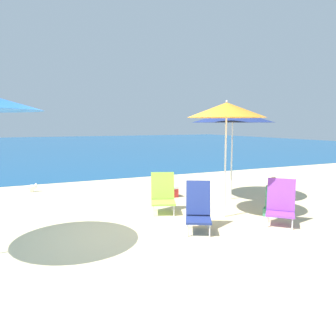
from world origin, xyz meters
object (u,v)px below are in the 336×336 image
at_px(beach_umbrella_navy, 233,117).
at_px(cooler_box, 167,192).
at_px(person_seated_near, 273,200).
at_px(beach_chair_navy, 198,208).
at_px(beach_umbrella_orange, 227,110).
at_px(beach_chair_lime, 163,194).
at_px(beach_chair_purple, 281,203).
at_px(seagull, 32,187).

xyz_separation_m(beach_umbrella_navy, cooler_box, (-1.34, 0.84, -1.87)).
bearing_deg(person_seated_near, beach_chair_navy, -124.55).
bearing_deg(beach_chair_navy, beach_umbrella_orange, 57.57).
xyz_separation_m(beach_umbrella_navy, beach_chair_lime, (-1.99, -0.37, -1.62)).
distance_m(beach_umbrella_orange, cooler_box, 2.86).
distance_m(beach_chair_navy, beach_chair_purple, 1.59).
distance_m(beach_chair_navy, seagull, 5.31).
xyz_separation_m(beach_chair_purple, seagull, (-4.02, 5.03, -0.25)).
xyz_separation_m(cooler_box, seagull, (-3.05, 2.15, 0.00)).
bearing_deg(cooler_box, beach_umbrella_navy, -32.06).
bearing_deg(beach_umbrella_navy, beach_chair_purple, -100.11).
height_order(beach_chair_lime, person_seated_near, beach_chair_lime).
bearing_deg(beach_umbrella_navy, beach_chair_lime, -169.55).
xyz_separation_m(beach_umbrella_navy, beach_chair_navy, (-1.92, -1.72, -1.61)).
bearing_deg(beach_chair_navy, beach_chair_purple, 16.78).
xyz_separation_m(beach_umbrella_navy, beach_umbrella_orange, (-1.04, -1.23, 0.09)).
relative_size(beach_chair_lime, beach_chair_purple, 0.98).
bearing_deg(cooler_box, person_seated_near, -62.45).
relative_size(beach_chair_purple, seagull, 3.09).
relative_size(beach_umbrella_orange, beach_chair_purple, 2.74).
distance_m(beach_chair_lime, beach_chair_navy, 1.35).
distance_m(beach_chair_purple, person_seated_near, 0.57).
relative_size(beach_chair_lime, beach_chair_navy, 0.98).
distance_m(person_seated_near, seagull, 6.24).
bearing_deg(beach_chair_purple, cooler_box, 153.21).
distance_m(beach_chair_lime, person_seated_near, 2.23).
height_order(beach_chair_navy, seagull, beach_chair_navy).
relative_size(beach_chair_navy, person_seated_near, 1.07).
distance_m(beach_umbrella_navy, cooler_box, 2.44).
distance_m(beach_chair_lime, cooler_box, 1.39).
bearing_deg(beach_chair_navy, cooler_box, 105.62).
relative_size(person_seated_near, seagull, 2.92).
relative_size(beach_umbrella_orange, person_seated_near, 2.91).
distance_m(beach_umbrella_orange, beach_chair_lime, 2.13).
xyz_separation_m(beach_chair_lime, person_seated_near, (1.90, -1.18, -0.06)).
xyz_separation_m(beach_chair_lime, beach_chair_navy, (0.07, -1.35, 0.01)).
height_order(beach_umbrella_orange, beach_chair_purple, beach_umbrella_orange).
height_order(beach_chair_lime, beach_chair_navy, beach_chair_navy).
distance_m(beach_chair_navy, person_seated_near, 1.84).
relative_size(beach_umbrella_navy, seagull, 8.13).
xyz_separation_m(beach_umbrella_orange, cooler_box, (-0.29, 2.07, -1.95)).
bearing_deg(beach_chair_navy, beach_umbrella_navy, 70.35).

